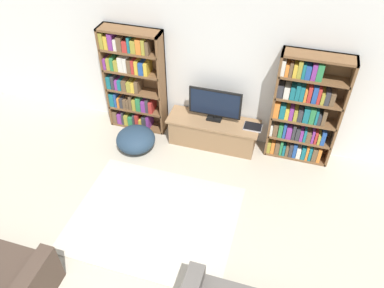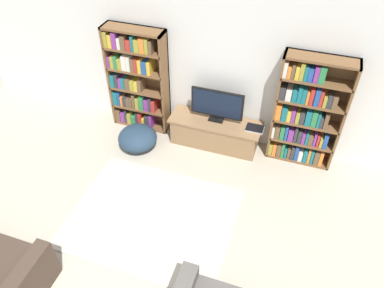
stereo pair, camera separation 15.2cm
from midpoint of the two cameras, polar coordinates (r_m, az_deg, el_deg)
wall_back at (r=5.88m, az=2.25°, el=11.90°), size 8.80×0.06×2.60m
bookshelf_left at (r=6.34m, az=-9.71°, el=9.47°), size 1.00×0.30×1.81m
bookshelf_right at (r=5.84m, az=15.88°, el=4.77°), size 1.00×0.30×1.81m
tv_stand at (r=6.21m, az=2.52°, el=1.83°), size 1.50×0.49×0.48m
television at (r=5.93m, az=2.79°, el=6.06°), size 0.84×0.16×0.55m
laptop at (r=5.98m, az=8.54°, el=2.59°), size 0.29×0.21×0.03m
area_rug at (r=5.31m, az=-6.56°, el=-11.17°), size 2.22×1.78×0.02m
beanbag_ottoman at (r=6.23m, az=-9.26°, el=0.69°), size 0.64×0.64×0.37m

